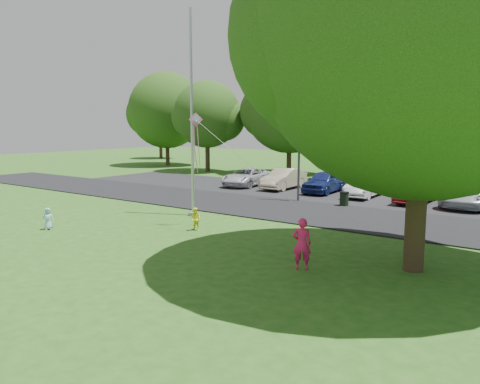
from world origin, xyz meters
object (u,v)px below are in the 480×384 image
Objects in this scene: street_lamp at (304,134)px; child_blue at (48,219)px; trash_can at (344,199)px; child_yellow at (196,219)px; woman at (302,244)px; kite at (198,131)px; big_tree at (423,25)px; flagpole at (192,132)px.

street_lamp reaches higher than child_blue.
child_yellow reaches higher than trash_can.
woman is 1.64× the size of child_yellow.
woman is 6.64m from child_yellow.
kite reaches higher than child_blue.
big_tree is 13.04× the size of child_yellow.
street_lamp is 0.94× the size of kite.
big_tree is 13.67× the size of child_blue.
child_blue is at bearing -131.96° from street_lamp.
big_tree reaches higher than child_yellow.
kite is (-0.39, 0.66, 3.74)m from child_yellow.
woman is at bearing -49.61° from child_blue.
street_lamp is (2.46, 6.96, -0.16)m from flagpole.
trash_can is 0.50× the size of woman.
woman reaches higher than trash_can.
flagpole is 0.76× the size of big_tree.
street_lamp is 14.58m from child_blue.
street_lamp is 13.60m from woman.
street_lamp is at bearing 132.57° from big_tree.
flagpole is 1.41× the size of kite.
street_lamp is 10.14m from child_yellow.
flagpole is at bearing 95.22° from kite.
child_blue is (-5.39, -13.08, -3.52)m from street_lamp.
street_lamp is 0.51× the size of big_tree.
street_lamp is at bearing 11.08° from child_blue.
child_blue is (-14.40, -3.27, -6.88)m from big_tree.
street_lamp reaches higher than child_yellow.
trash_can is 0.12× the size of kite.
trash_can is 0.87× the size of child_blue.
kite is (2.02, -1.90, 0.07)m from flagpole.
kite reaches higher than trash_can.
big_tree reaches higher than kite.
child_yellow is at bearing -106.27° from trash_can.
trash_can is 12.05m from woman.
big_tree reaches higher than street_lamp.
child_yellow reaches higher than child_blue.
trash_can is 0.83× the size of child_yellow.
woman is at bearing -146.32° from big_tree.
trash_can is at bearing 1.50° from child_blue.
big_tree is at bearing -43.72° from child_blue.
child_yellow is at bearing -109.89° from street_lamp.
big_tree is (11.47, -2.85, 3.19)m from flagpole.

